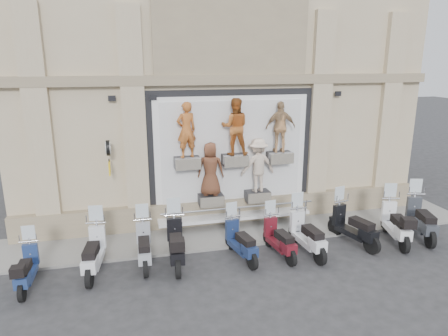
{
  "coord_description": "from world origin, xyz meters",
  "views": [
    {
      "loc": [
        -3.38,
        -9.48,
        5.4
      ],
      "look_at": [
        -0.53,
        1.9,
        2.26
      ],
      "focal_mm": 32.0,
      "sensor_mm": 36.0,
      "label": 1
    }
  ],
  "objects": [
    {
      "name": "scooter_e",
      "position": [
        -0.43,
        0.36,
        0.75
      ],
      "size": [
        0.88,
        1.9,
        1.49
      ],
      "primitive_type": null,
      "rotation": [
        0.0,
        0.0,
        0.19
      ],
      "color": "#16244D",
      "rests_on": "ground"
    },
    {
      "name": "sidewalk",
      "position": [
        0.0,
        2.1,
        0.04
      ],
      "size": [
        16.0,
        2.2,
        0.08
      ],
      "primitive_type": "cube",
      "color": "gray",
      "rests_on": "ground"
    },
    {
      "name": "shop_vitrine",
      "position": [
        0.08,
        2.74,
        2.43
      ],
      "size": [
        5.6,
        0.87,
        4.3
      ],
      "color": "black",
      "rests_on": "ground"
    },
    {
      "name": "scooter_c",
      "position": [
        -3.08,
        0.68,
        0.77
      ],
      "size": [
        0.61,
        1.91,
        1.54
      ],
      "primitive_type": null,
      "rotation": [
        0.0,
        0.0,
        -0.03
      ],
      "color": "#8F929B",
      "rests_on": "ground"
    },
    {
      "name": "scooter_i",
      "position": [
        4.5,
        0.27,
        0.84
      ],
      "size": [
        1.14,
        2.15,
        1.68
      ],
      "primitive_type": null,
      "rotation": [
        0.0,
        0.0,
        -0.27
      ],
      "color": "white",
      "rests_on": "ground"
    },
    {
      "name": "scooter_d",
      "position": [
        -2.23,
        0.5,
        0.84
      ],
      "size": [
        0.76,
        2.11,
        1.68
      ],
      "primitive_type": null,
      "rotation": [
        0.0,
        0.0,
        -0.07
      ],
      "color": "black",
      "rests_on": "ground"
    },
    {
      "name": "clock_sign_bracket",
      "position": [
        -3.9,
        2.47,
        2.8
      ],
      "size": [
        0.1,
        0.8,
        1.02
      ],
      "color": "black",
      "rests_on": "ground"
    },
    {
      "name": "scooter_f",
      "position": [
        0.69,
        0.29,
        0.74
      ],
      "size": [
        0.76,
        1.86,
        1.47
      ],
      "primitive_type": null,
      "rotation": [
        0.0,
        0.0,
        0.13
      ],
      "color": "#530E17",
      "rests_on": "ground"
    },
    {
      "name": "scooter_h",
      "position": [
        3.15,
        0.43,
        0.83
      ],
      "size": [
        1.09,
        2.12,
        1.65
      ],
      "primitive_type": null,
      "rotation": [
        0.0,
        0.0,
        0.26
      ],
      "color": "black",
      "rests_on": "ground"
    },
    {
      "name": "scooter_b",
      "position": [
        -4.38,
        0.56,
        0.82
      ],
      "size": [
        0.82,
        2.07,
        1.64
      ],
      "primitive_type": null,
      "rotation": [
        0.0,
        0.0,
        -0.12
      ],
      "color": "silver",
      "rests_on": "ground"
    },
    {
      "name": "ground",
      "position": [
        0.0,
        0.0,
        0.0
      ],
      "size": [
        90.0,
        90.0,
        0.0
      ],
      "primitive_type": "plane",
      "color": "#2A2A2D",
      "rests_on": "ground"
    },
    {
      "name": "building",
      "position": [
        0.0,
        7.0,
        6.0
      ],
      "size": [
        14.0,
        8.6,
        12.0
      ],
      "primitive_type": null,
      "color": "#BFAC8B",
      "rests_on": "ground"
    },
    {
      "name": "scooter_g",
      "position": [
        1.52,
        0.23,
        0.82
      ],
      "size": [
        0.73,
        2.06,
        1.64
      ],
      "primitive_type": null,
      "rotation": [
        0.0,
        0.0,
        0.07
      ],
      "color": "silver",
      "rests_on": "ground"
    },
    {
      "name": "scooter_a",
      "position": [
        -5.93,
        0.23,
        0.7
      ],
      "size": [
        0.52,
        1.72,
        1.39
      ],
      "primitive_type": null,
      "rotation": [
        0.0,
        0.0,
        -0.01
      ],
      "color": "navy",
      "rests_on": "ground"
    },
    {
      "name": "scooter_j",
      "position": [
        5.48,
        0.36,
        0.86
      ],
      "size": [
        1.24,
        2.21,
        1.72
      ],
      "primitive_type": null,
      "rotation": [
        0.0,
        0.0,
        -0.31
      ],
      "color": "#2E3138",
      "rests_on": "ground"
    },
    {
      "name": "guard_rail",
      "position": [
        0.0,
        2.0,
        0.47
      ],
      "size": [
        5.06,
        0.1,
        0.93
      ],
      "primitive_type": null,
      "color": "#9EA0A5",
      "rests_on": "ground"
    }
  ]
}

